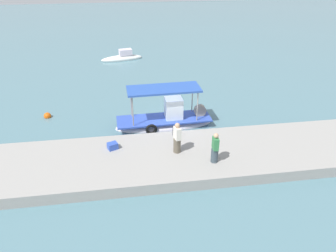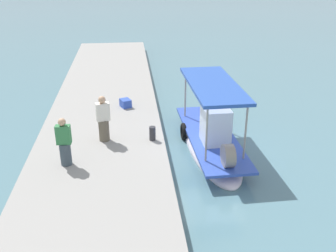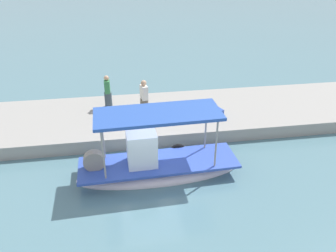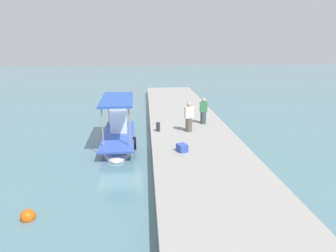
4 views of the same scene
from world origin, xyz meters
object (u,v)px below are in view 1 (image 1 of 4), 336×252
object	(u,v)px
cargo_crate	(113,146)
mooring_bollard	(175,131)
marker_buoy	(48,116)
moored_boat_near	(122,58)
fisherman_by_crate	(177,139)
main_fishing_boat	(166,120)
fisherman_near_bollard	(215,149)

from	to	relation	value
cargo_crate	mooring_bollard	bearing A→B (deg)	15.51
marker_buoy	moored_boat_near	size ratio (longest dim) A/B	0.11
fisherman_by_crate	mooring_bollard	xyz separation A→B (m)	(0.17, 1.81, -0.53)
main_fishing_boat	moored_boat_near	bearing A→B (deg)	99.25
fisherman_near_bollard	moored_boat_near	bearing A→B (deg)	101.71
fisherman_by_crate	moored_boat_near	distance (m)	19.74
marker_buoy	moored_boat_near	distance (m)	14.08
mooring_bollard	marker_buoy	bearing A→B (deg)	149.88
fisherman_near_bollard	marker_buoy	size ratio (longest dim) A/B	3.34
main_fishing_boat	fisherman_by_crate	distance (m)	4.25
fisherman_near_bollard	cargo_crate	xyz separation A→B (m)	(-5.20, 2.00, -0.58)
fisherman_by_crate	cargo_crate	distance (m)	3.60
fisherman_by_crate	marker_buoy	distance (m)	10.46
cargo_crate	moored_boat_near	bearing A→B (deg)	87.24
marker_buoy	mooring_bollard	bearing A→B (deg)	-30.12
mooring_bollard	cargo_crate	distance (m)	3.76
main_fishing_boat	fisherman_near_bollard	xyz separation A→B (m)	(1.79, -5.32, 0.94)
fisherman_near_bollard	moored_boat_near	distance (m)	21.20
fisherman_by_crate	marker_buoy	xyz separation A→B (m)	(-8.03, 6.57, -1.32)
fisherman_by_crate	cargo_crate	bearing A→B (deg)	166.83
main_fishing_boat	marker_buoy	xyz separation A→B (m)	(-7.99, 2.44, -0.34)
moored_boat_near	fisherman_near_bollard	bearing A→B (deg)	-78.29
mooring_bollard	marker_buoy	world-z (taller)	mooring_bollard
cargo_crate	main_fishing_boat	bearing A→B (deg)	44.27
fisherman_by_crate	cargo_crate	world-z (taller)	fisherman_by_crate
fisherman_near_bollard	marker_buoy	xyz separation A→B (m)	(-9.78, 7.76, -1.28)
cargo_crate	moored_boat_near	xyz separation A→B (m)	(0.90, 18.73, -0.61)
fisherman_near_bollard	fisherman_by_crate	world-z (taller)	fisherman_by_crate
fisherman_near_bollard	mooring_bollard	distance (m)	3.42
mooring_bollard	cargo_crate	bearing A→B (deg)	-164.49
cargo_crate	marker_buoy	world-z (taller)	cargo_crate
fisherman_by_crate	main_fishing_boat	bearing A→B (deg)	90.59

